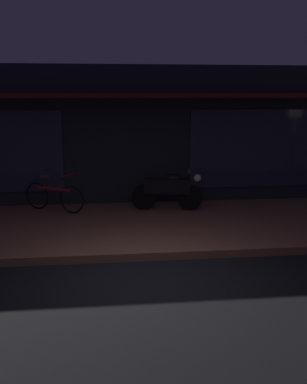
# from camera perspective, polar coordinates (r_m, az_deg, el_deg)

# --- Properties ---
(ground_plane) EXTENTS (60.00, 60.00, 0.00)m
(ground_plane) POSITION_cam_1_polar(r_m,az_deg,el_deg) (7.42, -0.54, -11.04)
(ground_plane) COLOR black
(sidewalk_slab) EXTENTS (18.00, 4.00, 0.15)m
(sidewalk_slab) POSITION_cam_1_polar(r_m,az_deg,el_deg) (10.22, -2.37, -4.18)
(sidewalk_slab) COLOR brown
(sidewalk_slab) RESTS_ON ground_plane
(storefront_building) EXTENTS (18.00, 3.30, 3.60)m
(storefront_building) POSITION_cam_1_polar(r_m,az_deg,el_deg) (13.26, -3.57, 7.06)
(storefront_building) COLOR black
(storefront_building) RESTS_ON ground_plane
(motorcycle) EXTENTS (1.70, 0.58, 0.97)m
(motorcycle) POSITION_cam_1_polar(r_m,az_deg,el_deg) (11.27, 1.82, 0.32)
(motorcycle) COLOR black
(motorcycle) RESTS_ON sidewalk_slab
(bicycle_parked) EXTENTS (1.43, 0.91, 0.91)m
(bicycle_parked) POSITION_cam_1_polar(r_m,az_deg,el_deg) (11.39, -11.94, -0.53)
(bicycle_parked) COLOR black
(bicycle_parked) RESTS_ON sidewalk_slab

